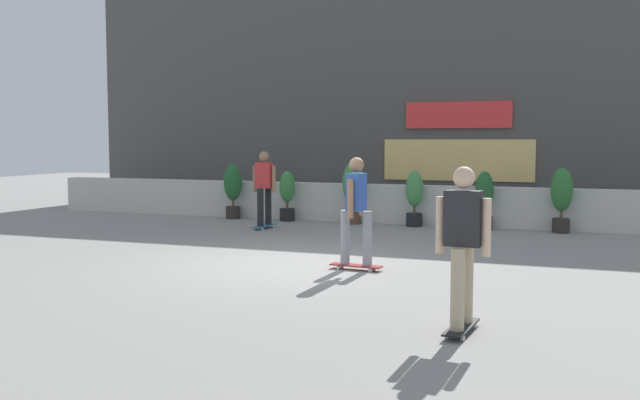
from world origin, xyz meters
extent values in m
plane|color=gray|center=(0.00, 0.00, 0.00)|extent=(48.00, 48.00, 0.00)
cube|color=beige|center=(0.00, 6.00, 0.45)|extent=(18.00, 0.40, 0.90)
cube|color=#4C4947|center=(0.00, 10.00, 3.25)|extent=(20.00, 2.00, 6.50)
cube|color=#F23333|center=(1.14, 8.96, 2.60)|extent=(2.80, 0.08, 0.70)
cube|color=#F2CC72|center=(1.14, 8.97, 1.40)|extent=(4.00, 0.06, 1.10)
cylinder|color=#2D2823|center=(-3.79, 5.55, 0.15)|extent=(0.36, 0.36, 0.30)
cylinder|color=brown|center=(-3.79, 5.55, 0.38)|extent=(0.06, 0.06, 0.15)
ellipsoid|color=#235B2D|center=(-3.79, 5.55, 0.90)|extent=(0.44, 0.44, 0.91)
cylinder|color=black|center=(-2.34, 5.55, 0.15)|extent=(0.36, 0.36, 0.30)
cylinder|color=brown|center=(-2.34, 5.55, 0.38)|extent=(0.06, 0.06, 0.15)
ellipsoid|color=#387F3D|center=(-2.34, 5.55, 0.83)|extent=(0.37, 0.37, 0.75)
cylinder|color=brown|center=(-0.68, 5.55, 0.15)|extent=(0.36, 0.36, 0.30)
cylinder|color=brown|center=(-0.68, 5.55, 0.38)|extent=(0.06, 0.06, 0.15)
ellipsoid|color=#428C47|center=(-0.68, 5.55, 0.95)|extent=(0.49, 0.49, 1.00)
cylinder|color=black|center=(0.76, 5.55, 0.15)|extent=(0.36, 0.36, 0.30)
cylinder|color=brown|center=(0.76, 5.55, 0.38)|extent=(0.06, 0.06, 0.15)
ellipsoid|color=#428C47|center=(0.76, 5.55, 0.85)|extent=(0.39, 0.39, 0.80)
cylinder|color=black|center=(2.31, 5.55, 0.15)|extent=(0.36, 0.36, 0.30)
cylinder|color=brown|center=(2.31, 5.55, 0.38)|extent=(0.06, 0.06, 0.15)
ellipsoid|color=#235B2D|center=(2.31, 5.55, 0.86)|extent=(0.40, 0.40, 0.82)
cylinder|color=#2D2823|center=(3.90, 5.55, 0.15)|extent=(0.36, 0.36, 0.30)
cylinder|color=brown|center=(3.90, 5.55, 0.38)|extent=(0.06, 0.06, 0.15)
ellipsoid|color=#2D6B33|center=(3.90, 5.55, 0.91)|extent=(0.45, 0.45, 0.92)
cube|color=maroon|center=(1.15, -0.03, 0.07)|extent=(0.81, 0.26, 0.02)
cylinder|color=silver|center=(0.88, -0.09, 0.03)|extent=(0.06, 0.03, 0.06)
cylinder|color=silver|center=(0.89, 0.07, 0.03)|extent=(0.06, 0.03, 0.06)
cylinder|color=silver|center=(1.40, -0.13, 0.03)|extent=(0.06, 0.03, 0.06)
cylinder|color=silver|center=(1.41, 0.03, 0.03)|extent=(0.06, 0.03, 0.06)
cylinder|color=gray|center=(0.97, -0.02, 0.49)|extent=(0.14, 0.14, 0.82)
cylinder|color=gray|center=(1.33, -0.04, 0.49)|extent=(0.14, 0.14, 0.82)
cube|color=#3359B2|center=(1.15, -0.03, 1.18)|extent=(0.23, 0.37, 0.56)
sphere|color=#9E7051|center=(1.15, -0.03, 1.59)|extent=(0.22, 0.22, 0.22)
cylinder|color=#9E7051|center=(1.13, -0.26, 1.10)|extent=(0.09, 0.09, 0.58)
cylinder|color=#9E7051|center=(1.17, 0.20, 1.10)|extent=(0.09, 0.09, 0.58)
cube|color=black|center=(3.21, -3.03, 0.07)|extent=(0.27, 0.81, 0.02)
cylinder|color=silver|center=(3.27, -3.30, 0.03)|extent=(0.03, 0.06, 0.06)
cylinder|color=silver|center=(3.11, -3.29, 0.03)|extent=(0.03, 0.06, 0.06)
cylinder|color=silver|center=(3.32, -2.78, 0.03)|extent=(0.03, 0.06, 0.06)
cylinder|color=silver|center=(3.16, -2.77, 0.03)|extent=(0.03, 0.06, 0.06)
cylinder|color=tan|center=(3.20, -3.21, 0.49)|extent=(0.14, 0.14, 0.82)
cylinder|color=tan|center=(3.23, -2.86, 0.49)|extent=(0.14, 0.14, 0.82)
cube|color=#262628|center=(3.21, -3.03, 1.18)|extent=(0.38, 0.23, 0.56)
sphere|color=beige|center=(3.21, -3.03, 1.59)|extent=(0.22, 0.22, 0.22)
cylinder|color=beige|center=(3.45, -3.05, 1.10)|extent=(0.09, 0.09, 0.58)
cylinder|color=beige|center=(2.98, -3.01, 1.10)|extent=(0.09, 0.09, 0.58)
cube|color=#266699|center=(-2.23, 4.01, 0.07)|extent=(0.25, 0.81, 0.02)
cylinder|color=silver|center=(-2.17, 3.75, 0.03)|extent=(0.03, 0.06, 0.06)
cylinder|color=silver|center=(-2.33, 3.76, 0.03)|extent=(0.03, 0.06, 0.06)
cylinder|color=silver|center=(-2.14, 4.26, 0.03)|extent=(0.03, 0.06, 0.06)
cylinder|color=silver|center=(-2.29, 4.27, 0.03)|extent=(0.03, 0.06, 0.06)
cylinder|color=black|center=(-2.24, 3.83, 0.49)|extent=(0.14, 0.14, 0.82)
cylinder|color=black|center=(-2.22, 4.19, 0.49)|extent=(0.14, 0.14, 0.82)
cube|color=red|center=(-2.23, 4.01, 1.18)|extent=(0.37, 0.22, 0.56)
sphere|color=#9E7051|center=(-2.23, 4.01, 1.59)|extent=(0.22, 0.22, 0.22)
cylinder|color=#9E7051|center=(-2.00, 3.99, 1.10)|extent=(0.09, 0.09, 0.58)
cylinder|color=#9E7051|center=(-2.47, 4.03, 1.10)|extent=(0.09, 0.09, 0.58)
camera|label=1|loc=(4.35, -10.23, 1.97)|focal=40.27mm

